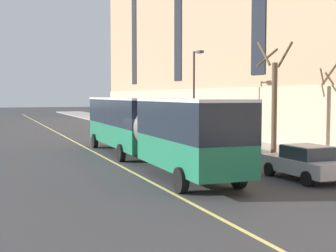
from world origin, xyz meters
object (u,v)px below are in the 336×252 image
city_bus (146,125)px  parked_car_silver_3 (305,162)px  parked_car_darkgray_0 (185,137)px  street_tree_mid_block (274,99)px  fire_hydrant (145,128)px  street_lamp (195,87)px  parked_car_white_4 (137,127)px  parked_car_red_2 (119,123)px

city_bus → parked_car_silver_3: size_ratio=4.64×
parked_car_darkgray_0 → street_tree_mid_block: (3.46, -5.87, 2.76)m
fire_hydrant → parked_car_darkgray_0: bearing=-97.1°
street_lamp → city_bus: bearing=-129.3°
parked_car_silver_3 → fire_hydrant: (1.81, 27.81, -0.29)m
parked_car_white_4 → street_lamp: (1.80, -9.38, 3.65)m
city_bus → parked_car_darkgray_0: bearing=50.2°
city_bus → street_tree_mid_block: size_ratio=2.88×
parked_car_darkgray_0 → fire_hydrant: size_ratio=6.64×
parked_car_darkgray_0 → parked_car_silver_3: (-0.04, -13.53, -0.00)m
fire_hydrant → city_bus: bearing=-108.3°
street_tree_mid_block → street_lamp: (-1.59, 8.24, 0.89)m
parked_car_red_2 → parked_car_silver_3: 31.58m
parked_car_silver_3 → street_tree_mid_block: street_tree_mid_block is taller
parked_car_darkgray_0 → street_tree_mid_block: bearing=-59.5°
parked_car_white_4 → parked_car_red_2: bearing=90.1°
street_tree_mid_block → street_lamp: bearing=101.0°
street_tree_mid_block → parked_car_white_4: bearing=100.9°
city_bus → parked_car_silver_3: city_bus is taller
parked_car_white_4 → fire_hydrant: size_ratio=6.05×
parked_car_darkgray_0 → city_bus: bearing=-129.8°
parked_car_white_4 → fire_hydrant: bearing=56.2°
city_bus → street_tree_mid_block: (8.34, -0.01, 1.45)m
street_tree_mid_block → street_lamp: street_lamp is taller
street_tree_mid_block → fire_hydrant: 20.44m
city_bus → fire_hydrant: 21.26m
street_lamp → parked_car_white_4: bearing=100.8°
parked_car_red_2 → parked_car_white_4: 6.30m
parked_car_silver_3 → parked_car_white_4: same height
city_bus → fire_hydrant: city_bus is taller
city_bus → parked_car_red_2: 24.45m
parked_car_silver_3 → parked_car_white_4: bearing=89.7°
fire_hydrant → parked_car_silver_3: bearing=-93.7°
parked_car_darkgray_0 → street_lamp: bearing=51.8°
parked_car_white_4 → street_tree_mid_block: size_ratio=0.63×
parked_car_red_2 → parked_car_silver_3: bearing=-90.2°
street_tree_mid_block → parked_car_darkgray_0: bearing=120.5°
parked_car_red_2 → street_tree_mid_block: street_tree_mid_block is taller
city_bus → parked_car_white_4: bearing=74.3°
street_lamp → parked_car_silver_3: bearing=-96.9°
city_bus → parked_car_red_2: size_ratio=4.46×
parked_car_white_4 → street_lamp: bearing=-79.2°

